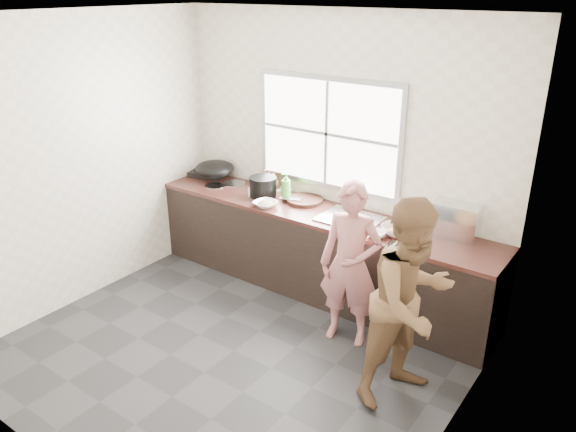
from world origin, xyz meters
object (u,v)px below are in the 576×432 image
Objects in this scene: black_pot at (263,187)px; plate_food at (272,188)px; person_side at (411,302)px; wok at (215,169)px; bowl_held at (376,234)px; burner at (210,172)px; woman at (350,270)px; bowl_crabs at (397,231)px; cutting_board at (305,200)px; dish_rack at (456,219)px; bottle_brown_tall at (268,180)px; pot_lid_right at (215,186)px; glass_jar at (251,192)px; pot_lid_left at (234,183)px; bottle_green at (286,186)px; bowl_mince at (265,204)px; bottle_brown_short at (274,183)px.

black_pot is 0.24m from plate_food.
person_side is 3.61× the size of wok.
bowl_held is 2.39m from burner.
bowl_crabs is (0.17, 0.50, 0.22)m from woman.
dish_rack is at bearing 3.91° from cutting_board.
person_side is 2.43m from bottle_brown_tall.
burner is at bearing 173.91° from bowl_crabs.
bowl_crabs is at bearing -0.08° from pot_lid_right.
black_pot is at bearing 38.99° from glass_jar.
pot_lid_left is at bearing 12.00° from wok.
burner is (-3.01, 1.12, 0.10)m from person_side.
woman is 1.35m from bottle_green.
person_side reaches higher than plate_food.
bottle_green is (0.03, 0.31, 0.11)m from bowl_mince.
dish_rack is (0.54, 0.44, 0.12)m from bowl_held.
bottle_brown_tall is at bearing -131.80° from plate_food.
woman is 2.21m from wok.
wok is at bearing 175.43° from black_pot.
bottle_brown_short is at bearing 0.00° from plate_food.
bowl_mince is (-1.87, 0.70, 0.10)m from person_side.
wok reaches higher than bottle_brown_short.
person_side is 2.11m from bottle_green.
bottle_brown_short is at bearing 12.56° from wok.
cutting_board is 0.84× the size of wok.
bowl_held is 0.47× the size of wok.
bowl_held is 1.54m from plate_food.
wok reaches higher than burner.
pot_lid_right is (0.12, -0.13, -0.14)m from wok.
black_pot is at bearing -166.06° from cutting_board.
bowl_mince is at bearing -47.62° from black_pot.
bowl_mince is 1.81m from dish_rack.
bottle_brown_short is at bearing 167.42° from cutting_board.
glass_jar is at bearing -12.18° from wok.
cutting_board is at bearing 78.95° from person_side.
bowl_mince is at bearing -168.79° from dish_rack.
bottle_green reaches higher than wok.
black_pot is at bearing 177.31° from bowl_crabs.
bowl_mince is at bearing -59.78° from plate_food.
woman reaches higher than bottle_brown_tall.
burner is at bearing 162.13° from glass_jar.
dish_rack is (-0.12, 1.14, 0.22)m from person_side.
pot_lid_left is (-0.41, -0.08, -0.10)m from bottle_brown_tall.
woman is 1.51m from black_pot.
glass_jar is at bearing -25.15° from pot_lid_left.
black_pot is at bearing 170.96° from bowl_held.
plate_food is 1.09× the size of pot_lid_right.
woman is 4.96× the size of bottle_green.
dish_rack reaches higher than bowl_mince.
person_side is 7.31× the size of bowl_crabs.
wok is (-0.96, -0.02, 0.01)m from bottle_green.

